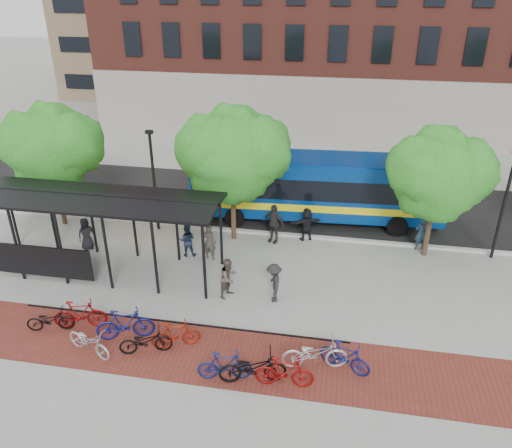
% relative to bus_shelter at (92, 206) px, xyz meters
% --- Properties ---
extents(ground, '(160.00, 160.00, 0.00)m').
position_rel_bus_shelter_xyz_m(ground, '(8.13, 0.48, -3.00)').
color(ground, '#9E9E99').
rests_on(ground, ground).
extents(asphalt_street, '(160.00, 8.00, 0.01)m').
position_rel_bus_shelter_xyz_m(asphalt_street, '(8.13, 8.48, -2.99)').
color(asphalt_street, black).
rests_on(asphalt_street, ground).
extents(curb, '(160.00, 0.25, 0.12)m').
position_rel_bus_shelter_xyz_m(curb, '(8.13, 4.48, -2.94)').
color(curb, '#B7B7B2').
rests_on(curb, ground).
extents(brick_strip, '(24.00, 3.00, 0.01)m').
position_rel_bus_shelter_xyz_m(brick_strip, '(6.13, -4.52, -3.00)').
color(brick_strip, maroon).
rests_on(brick_strip, ground).
extents(bike_rack_rail, '(12.00, 0.05, 0.95)m').
position_rel_bus_shelter_xyz_m(bike_rack_rail, '(4.83, -3.62, -3.00)').
color(bike_rack_rail, black).
rests_on(bike_rack_rail, ground).
extents(bus_shelter, '(10.60, 3.07, 3.60)m').
position_rel_bus_shelter_xyz_m(bus_shelter, '(0.00, 0.00, 0.00)').
color(bus_shelter, black).
rests_on(bus_shelter, ground).
extents(tree_a, '(4.90, 4.00, 6.18)m').
position_rel_bus_shelter_xyz_m(tree_a, '(-3.77, 3.83, 1.24)').
color(tree_a, '#382619').
rests_on(tree_a, ground).
extents(tree_b, '(5.15, 4.20, 6.47)m').
position_rel_bus_shelter_xyz_m(tree_b, '(5.23, 3.83, 1.46)').
color(tree_b, '#382619').
rests_on(tree_b, ground).
extents(tree_c, '(4.66, 3.80, 5.92)m').
position_rel_bus_shelter_xyz_m(tree_c, '(14.22, 3.83, 1.06)').
color(tree_c, '#382619').
rests_on(tree_c, ground).
extents(lamp_post_left, '(0.35, 0.20, 5.12)m').
position_rel_bus_shelter_xyz_m(lamp_post_left, '(1.13, 4.08, -0.25)').
color(lamp_post_left, black).
rests_on(lamp_post_left, ground).
extents(lamp_post_right, '(0.35, 0.20, 5.12)m').
position_rel_bus_shelter_xyz_m(lamp_post_right, '(17.13, 4.08, -0.25)').
color(lamp_post_right, black).
rests_on(lamp_post_right, ground).
extents(bus, '(12.81, 3.57, 3.42)m').
position_rel_bus_shelter_xyz_m(bus, '(8.87, 6.62, -1.03)').
color(bus, navy).
rests_on(bus, ground).
extents(bike_0, '(1.77, 0.99, 0.88)m').
position_rel_bus_shelter_xyz_m(bike_0, '(0.13, -4.30, -2.56)').
color(bike_0, black).
rests_on(bike_0, ground).
extents(bike_1, '(1.98, 1.02, 1.15)m').
position_rel_bus_shelter_xyz_m(bike_1, '(1.14, -3.95, -2.42)').
color(bike_1, maroon).
rests_on(bike_1, ground).
extents(bike_2, '(2.02, 1.30, 1.00)m').
position_rel_bus_shelter_xyz_m(bike_2, '(2.11, -5.20, -2.50)').
color(bike_2, '#B1B1B3').
rests_on(bike_2, ground).
extents(bike_3, '(2.12, 1.21, 1.23)m').
position_rel_bus_shelter_xyz_m(bike_3, '(3.01, -4.24, -2.38)').
color(bike_3, navy).
rests_on(bike_3, ground).
extents(bike_4, '(1.90, 1.17, 0.94)m').
position_rel_bus_shelter_xyz_m(bike_4, '(3.98, -4.81, -2.53)').
color(bike_4, black).
rests_on(bike_4, ground).
extents(bike_5, '(1.76, 1.07, 1.03)m').
position_rel_bus_shelter_xyz_m(bike_5, '(4.89, -4.34, -2.49)').
color(bike_5, '#9B1F0E').
rests_on(bike_5, ground).
extents(bike_7, '(1.84, 0.84, 1.06)m').
position_rel_bus_shelter_xyz_m(bike_7, '(6.92, -5.55, -2.47)').
color(bike_7, navy).
rests_on(bike_7, ground).
extents(bike_8, '(2.27, 1.26, 1.13)m').
position_rel_bus_shelter_xyz_m(bike_8, '(7.81, -5.50, -2.43)').
color(bike_8, black).
rests_on(bike_8, ground).
extents(bike_9, '(1.89, 0.66, 1.12)m').
position_rel_bus_shelter_xyz_m(bike_9, '(8.82, -5.52, -2.44)').
color(bike_9, maroon).
rests_on(bike_9, ground).
extents(bike_10, '(2.27, 1.17, 1.14)m').
position_rel_bus_shelter_xyz_m(bike_10, '(9.68, -4.51, -2.43)').
color(bike_10, '#BCBCBE').
rests_on(bike_10, ground).
extents(bike_11, '(1.82, 1.14, 1.06)m').
position_rel_bus_shelter_xyz_m(bike_11, '(10.66, -4.45, -2.47)').
color(bike_11, navy).
rests_on(bike_11, ground).
extents(pedestrian_0, '(0.89, 0.91, 1.58)m').
position_rel_bus_shelter_xyz_m(pedestrian_0, '(-1.40, 1.52, -2.21)').
color(pedestrian_0, black).
rests_on(pedestrian_0, ground).
extents(pedestrian_1, '(0.67, 0.49, 1.69)m').
position_rel_bus_shelter_xyz_m(pedestrian_1, '(4.48, 1.68, -2.15)').
color(pedestrian_1, '#423C35').
rests_on(pedestrian_1, ground).
extents(pedestrian_2, '(0.85, 0.72, 1.57)m').
position_rel_bus_shelter_xyz_m(pedestrian_2, '(3.41, 1.78, -2.22)').
color(pedestrian_2, '#1C2842').
rests_on(pedestrian_2, ground).
extents(pedestrian_4, '(1.24, 0.87, 1.95)m').
position_rel_bus_shelter_xyz_m(pedestrian_4, '(7.08, 3.79, -2.03)').
color(pedestrian_4, '#2A2A2A').
rests_on(pedestrian_4, ground).
extents(pedestrian_5, '(1.60, 1.07, 1.66)m').
position_rel_bus_shelter_xyz_m(pedestrian_5, '(8.62, 4.28, -2.17)').
color(pedestrian_5, black).
rests_on(pedestrian_5, ground).
extents(pedestrian_7, '(0.72, 0.61, 1.67)m').
position_rel_bus_shelter_xyz_m(pedestrian_7, '(13.93, 4.28, -2.16)').
color(pedestrian_7, '#21354D').
rests_on(pedestrian_7, ground).
extents(pedestrian_8, '(0.95, 1.03, 1.69)m').
position_rel_bus_shelter_xyz_m(pedestrian_8, '(6.01, -1.02, -2.15)').
color(pedestrian_8, '#4D4139').
rests_on(pedestrian_8, ground).
extents(pedestrian_9, '(0.86, 1.18, 1.64)m').
position_rel_bus_shelter_xyz_m(pedestrian_9, '(7.82, -1.02, -2.18)').
color(pedestrian_9, black).
rests_on(pedestrian_9, ground).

